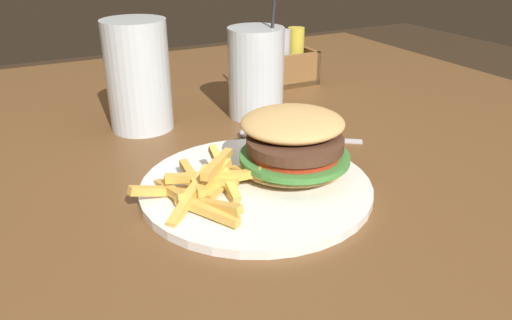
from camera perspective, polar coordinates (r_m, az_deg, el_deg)
dining_table at (r=0.69m, az=1.54°, el=-11.57°), size 1.23×1.36×0.75m
meal_plate_near at (r=0.57m, az=2.01°, el=-0.51°), size 0.27×0.26×0.09m
beer_glass at (r=0.74m, az=-13.29°, el=9.11°), size 0.09×0.09×0.16m
juice_glass at (r=0.78m, az=-0.00°, el=9.71°), size 0.09×0.09×0.21m
spoon at (r=0.71m, az=0.90°, el=3.07°), size 0.16×0.12×0.02m
condiment_caddy at (r=0.96m, az=3.69°, el=10.92°), size 0.10×0.08×0.10m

